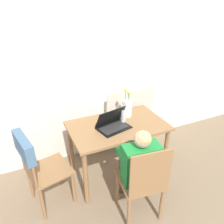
# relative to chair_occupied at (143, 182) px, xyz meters

# --- Properties ---
(wall_back) EXTENTS (6.40, 0.05, 2.50)m
(wall_back) POSITION_rel_chair_occupied_xyz_m (-0.17, 1.27, 0.80)
(wall_back) COLOR white
(wall_back) RESTS_ON ground_plane
(dining_table) EXTENTS (1.09, 0.67, 0.71)m
(dining_table) POSITION_rel_chair_occupied_xyz_m (0.05, 0.65, 0.16)
(dining_table) COLOR olive
(dining_table) RESTS_ON ground_plane
(chair_occupied) EXTENTS (0.45, 0.45, 0.88)m
(chair_occupied) POSITION_rel_chair_occupied_xyz_m (0.00, 0.00, 0.00)
(chair_occupied) COLOR olive
(chair_occupied) RESTS_ON ground_plane
(chair_spare) EXTENTS (0.51, 0.48, 0.89)m
(chair_spare) POSITION_rel_chair_occupied_xyz_m (-0.89, 0.54, 0.14)
(chair_spare) COLOR olive
(chair_spare) RESTS_ON ground_plane
(person_seated) EXTENTS (0.40, 0.46, 0.98)m
(person_seated) POSITION_rel_chair_occupied_xyz_m (0.02, 0.12, 0.15)
(person_seated) COLOR #1E8438
(person_seated) RESTS_ON ground_plane
(laptop) EXTENTS (0.39, 0.31, 0.22)m
(laptop) POSITION_rel_chair_occupied_xyz_m (-0.03, 0.63, 0.31)
(laptop) COLOR black
(laptop) RESTS_ON dining_table
(flower_vase) EXTENTS (0.12, 0.12, 0.36)m
(flower_vase) POSITION_rel_chair_occupied_xyz_m (0.25, 0.80, 0.38)
(flower_vase) COLOR silver
(flower_vase) RESTS_ON dining_table
(water_bottle) EXTENTS (0.06, 0.06, 0.18)m
(water_bottle) POSITION_rel_chair_occupied_xyz_m (0.13, 0.68, 0.34)
(water_bottle) COLOR silver
(water_bottle) RESTS_ON dining_table
(cardboard_panel) EXTENTS (0.73, 0.14, 0.92)m
(cardboard_panel) POSITION_rel_chair_occupied_xyz_m (0.48, 1.14, 0.00)
(cardboard_panel) COLOR silver
(cardboard_panel) RESTS_ON ground_plane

